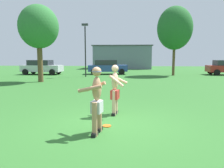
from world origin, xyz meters
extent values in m
plane|color=#2D6628|center=(0.00, 0.00, 0.00)|extent=(80.00, 80.00, 0.00)
cube|color=black|center=(-0.30, -0.95, 0.04)|extent=(0.15, 0.27, 0.09)
cylinder|color=tan|center=(-0.30, -0.95, 0.42)|extent=(0.13, 0.13, 0.84)
cube|color=black|center=(-0.24, -0.59, 0.04)|extent=(0.15, 0.27, 0.09)
cylinder|color=tan|center=(-0.24, -0.59, 0.42)|extent=(0.13, 0.13, 0.84)
cube|color=#B7B7BC|center=(-0.27, -0.77, 0.69)|extent=(0.29, 0.36, 0.30)
ellipsoid|color=tan|center=(-0.27, -0.77, 1.14)|extent=(0.27, 0.34, 0.60)
cylinder|color=tan|center=(-0.40, -0.96, 1.17)|extent=(0.58, 0.10, 0.21)
cylinder|color=tan|center=(-0.33, -0.55, 1.17)|extent=(0.57, 0.27, 0.30)
sphere|color=tan|center=(-0.27, -0.77, 1.56)|extent=(0.23, 0.23, 0.23)
cone|color=#194CA5|center=(-0.27, -0.77, 1.63)|extent=(0.28, 0.28, 0.13)
cube|color=black|center=(0.07, 1.22, 0.04)|extent=(0.15, 0.27, 0.09)
cylinder|color=#E0AD89|center=(0.07, 1.22, 0.41)|extent=(0.13, 0.13, 0.83)
cube|color=black|center=(0.03, 0.96, 0.04)|extent=(0.15, 0.27, 0.09)
cylinder|color=#E0AD89|center=(0.03, 0.96, 0.41)|extent=(0.13, 0.13, 0.83)
cube|color=red|center=(0.05, 1.09, 0.68)|extent=(0.30, 0.39, 0.30)
ellipsoid|color=#E0AD89|center=(0.05, 1.09, 1.13)|extent=(0.27, 0.37, 0.60)
cylinder|color=#E0AD89|center=(0.19, 1.30, 1.16)|extent=(0.56, 0.11, 0.32)
cylinder|color=#E0AD89|center=(0.11, 0.84, 1.16)|extent=(0.52, 0.26, 0.39)
sphere|color=#E0AD89|center=(0.05, 1.09, 1.54)|extent=(0.23, 0.23, 0.23)
cylinder|color=orange|center=(-0.09, -0.19, 0.01)|extent=(0.24, 0.24, 0.03)
cylinder|color=black|center=(9.53, 19.04, 0.32)|extent=(0.64, 0.22, 0.64)
cylinder|color=black|center=(9.54, 17.24, 0.32)|extent=(0.64, 0.22, 0.64)
cube|color=#2D478C|center=(-1.97, 18.10, 0.67)|extent=(4.48, 2.29, 0.70)
cube|color=#282D33|center=(-2.17, 18.08, 1.30)|extent=(2.58, 1.85, 0.56)
cylinder|color=black|center=(-0.59, 19.17, 0.32)|extent=(0.66, 0.29, 0.64)
cylinder|color=black|center=(-0.37, 17.38, 0.32)|extent=(0.66, 0.29, 0.64)
cylinder|color=black|center=(-3.57, 18.82, 0.32)|extent=(0.66, 0.29, 0.64)
cylinder|color=black|center=(-3.36, 17.03, 0.32)|extent=(0.66, 0.29, 0.64)
cube|color=silver|center=(-9.15, 17.12, 0.67)|extent=(4.37, 1.98, 0.70)
cube|color=#282D33|center=(-9.35, 17.13, 1.30)|extent=(2.47, 1.68, 0.56)
cylinder|color=black|center=(-7.61, 17.95, 0.32)|extent=(0.65, 0.25, 0.64)
cylinder|color=black|center=(-7.68, 16.16, 0.32)|extent=(0.65, 0.25, 0.64)
cylinder|color=black|center=(-10.61, 18.08, 0.32)|extent=(0.65, 0.25, 0.64)
cylinder|color=black|center=(-10.69, 16.28, 0.32)|extent=(0.65, 0.25, 0.64)
cylinder|color=black|center=(-3.79, 14.74, 2.41)|extent=(0.12, 0.12, 4.81)
cube|color=#333338|center=(-3.79, 14.74, 4.96)|extent=(0.60, 0.24, 0.20)
cube|color=slate|center=(-0.76, 30.49, 1.81)|extent=(9.19, 5.51, 3.63)
cube|color=#3F3F44|center=(-0.76, 30.49, 3.71)|extent=(9.56, 5.74, 0.16)
cylinder|color=brown|center=(5.03, 16.95, 1.65)|extent=(0.27, 0.27, 3.30)
ellipsoid|color=#236028|center=(5.03, 16.95, 4.83)|extent=(3.55, 3.55, 4.37)
cylinder|color=brown|center=(-6.36, 10.13, 1.52)|extent=(0.39, 0.39, 3.04)
ellipsoid|color=#2D7033|center=(-6.36, 10.13, 4.18)|extent=(2.98, 2.98, 3.25)
camera|label=1|loc=(0.55, -5.95, 1.92)|focal=34.55mm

